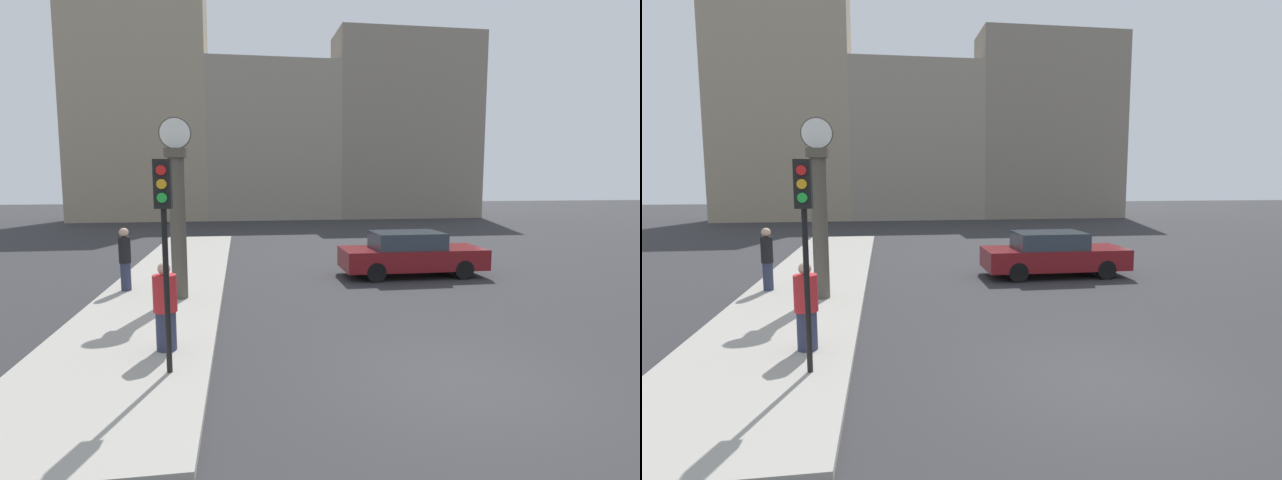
% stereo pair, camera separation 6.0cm
% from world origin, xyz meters
% --- Properties ---
extents(ground_plane, '(120.00, 120.00, 0.00)m').
position_xyz_m(ground_plane, '(0.00, 0.00, 0.00)').
color(ground_plane, '#2D2D30').
extents(sidewalk_corner, '(3.25, 22.25, 0.13)m').
position_xyz_m(sidewalk_corner, '(-5.67, 9.13, 0.06)').
color(sidewalk_corner, '#A39E93').
rests_on(sidewalk_corner, ground_plane).
extents(building_row, '(32.40, 5.00, 18.11)m').
position_xyz_m(building_row, '(-0.69, 33.92, 7.73)').
color(building_row, gray).
rests_on(building_row, ground_plane).
extents(sedan_car, '(4.71, 1.90, 1.48)m').
position_xyz_m(sedan_car, '(2.09, 8.67, 0.74)').
color(sedan_car, maroon).
rests_on(sedan_car, ground_plane).
extents(traffic_light_near, '(0.26, 0.24, 3.41)m').
position_xyz_m(traffic_light_near, '(-4.68, 0.90, 2.59)').
color(traffic_light_near, black).
rests_on(traffic_light_near, sidewalk_corner).
extents(street_clock, '(0.81, 0.52, 4.65)m').
position_xyz_m(street_clock, '(-5.10, 6.08, 2.32)').
color(street_clock, '#4C473D').
rests_on(street_clock, sidewalk_corner).
extents(pedestrian_black_jacket, '(0.32, 0.32, 1.76)m').
position_xyz_m(pedestrian_black_jacket, '(-6.70, 7.24, 1.03)').
color(pedestrian_black_jacket, '#2D334C').
rests_on(pedestrian_black_jacket, sidewalk_corner).
extents(pedestrian_red_top, '(0.42, 0.42, 1.62)m').
position_xyz_m(pedestrian_red_top, '(-4.88, 2.01, 0.92)').
color(pedestrian_red_top, '#2D334C').
rests_on(pedestrian_red_top, sidewalk_corner).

